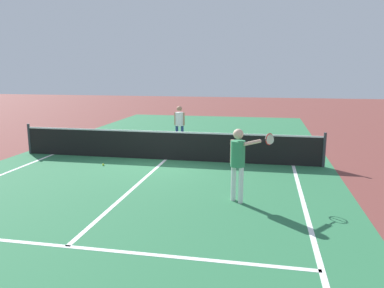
# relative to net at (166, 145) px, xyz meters

# --- Properties ---
(ground_plane) EXTENTS (60.00, 60.00, 0.00)m
(ground_plane) POSITION_rel_net_xyz_m (0.00, 0.00, -0.49)
(ground_plane) COLOR brown
(court_surface_inbounds) EXTENTS (10.62, 24.40, 0.00)m
(court_surface_inbounds) POSITION_rel_net_xyz_m (0.00, 0.00, -0.49)
(court_surface_inbounds) COLOR #2D7247
(court_surface_inbounds) RESTS_ON ground_plane
(line_sideline_right) EXTENTS (0.10, 11.89, 0.01)m
(line_sideline_right) POSITION_rel_net_xyz_m (4.11, -5.95, -0.49)
(line_sideline_right) COLOR white
(line_sideline_right) RESTS_ON ground_plane
(line_service_near) EXTENTS (8.22, 0.10, 0.01)m
(line_service_near) POSITION_rel_net_xyz_m (0.00, -6.40, -0.49)
(line_service_near) COLOR white
(line_service_near) RESTS_ON ground_plane
(line_center_service) EXTENTS (0.10, 6.40, 0.01)m
(line_center_service) POSITION_rel_net_xyz_m (0.00, -3.20, -0.49)
(line_center_service) COLOR white
(line_center_service) RESTS_ON ground_plane
(net) EXTENTS (10.09, 0.09, 1.07)m
(net) POSITION_rel_net_xyz_m (0.00, 0.00, 0.00)
(net) COLOR #33383D
(net) RESTS_ON ground_plane
(player_near) EXTENTS (0.96, 0.91, 1.67)m
(player_near) POSITION_rel_net_xyz_m (2.65, -3.60, 0.54)
(player_near) COLOR white
(player_near) RESTS_ON ground_plane
(player_far) EXTENTS (0.42, 0.32, 1.54)m
(player_far) POSITION_rel_net_xyz_m (-0.14, 2.65, 0.44)
(player_far) COLOR navy
(player_far) RESTS_ON ground_plane
(tennis_ball_near_net) EXTENTS (0.07, 0.07, 0.07)m
(tennis_ball_near_net) POSITION_rel_net_xyz_m (-1.71, -1.15, -0.46)
(tennis_ball_near_net) COLOR #CCE033
(tennis_ball_near_net) RESTS_ON ground_plane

